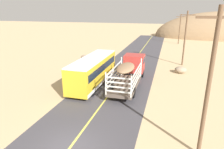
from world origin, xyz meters
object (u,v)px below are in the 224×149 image
(power_pole_mid, at_px, (185,37))
(boulder_mid_field, at_px, (84,58))
(power_pole_far, at_px, (180,28))
(bus, at_px, (93,70))
(power_pole_near, at_px, (209,83))
(boulder_near_shoulder, at_px, (181,70))
(livestock_truck, at_px, (131,68))

(power_pole_mid, distance_m, boulder_mid_field, 16.83)
(power_pole_far, xyz_separation_m, boulder_mid_field, (-16.31, -22.72, -3.51))
(bus, xyz_separation_m, boulder_mid_field, (-5.80, 10.71, -1.29))
(power_pole_far, bearing_deg, bus, -107.45)
(power_pole_mid, distance_m, power_pole_far, 21.54)
(power_pole_mid, height_order, boulder_mid_field, power_pole_mid)
(power_pole_mid, xyz_separation_m, boulder_mid_field, (-16.31, -1.18, -3.98))
(power_pole_near, relative_size, power_pole_far, 1.18)
(bus, height_order, boulder_mid_field, bus)
(bus, relative_size, power_pole_mid, 1.21)
(bus, relative_size, boulder_mid_field, 7.82)
(bus, distance_m, boulder_mid_field, 12.25)
(boulder_near_shoulder, distance_m, boulder_mid_field, 16.22)
(bus, relative_size, boulder_near_shoulder, 6.22)
(livestock_truck, bearing_deg, boulder_mid_field, 138.58)
(bus, xyz_separation_m, power_pole_near, (10.51, -9.64, 2.91))
(livestock_truck, xyz_separation_m, power_pole_far, (6.42, 31.44, 2.18))
(boulder_mid_field, bearing_deg, bus, -61.57)
(bus, distance_m, power_pole_near, 14.55)
(boulder_mid_field, bearing_deg, livestock_truck, -41.42)
(power_pole_far, height_order, boulder_mid_field, power_pole_far)
(power_pole_near, xyz_separation_m, boulder_near_shoulder, (-0.42, 17.05, -4.19))
(boulder_near_shoulder, bearing_deg, power_pole_near, -88.57)
(power_pole_mid, relative_size, boulder_mid_field, 6.48)
(power_pole_far, xyz_separation_m, boulder_near_shoulder, (-0.42, -26.01, -3.50))
(power_pole_far, bearing_deg, boulder_near_shoulder, -90.93)
(livestock_truck, distance_m, boulder_near_shoulder, 8.19)
(power_pole_near, xyz_separation_m, power_pole_mid, (0.00, 21.53, -0.21))
(power_pole_near, bearing_deg, power_pole_mid, 90.00)
(power_pole_near, distance_m, power_pole_mid, 21.53)
(power_pole_near, relative_size, boulder_mid_field, 6.81)
(boulder_mid_field, bearing_deg, power_pole_mid, 4.15)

